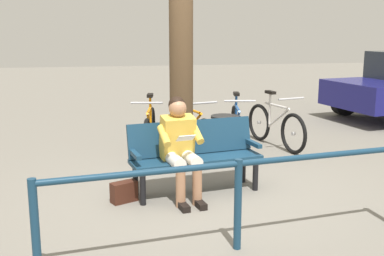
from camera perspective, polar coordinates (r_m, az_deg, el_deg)
The scene contains 11 objects.
ground_plane at distance 5.92m, azimuth 1.50°, elevation -7.68°, with size 40.00×40.00×0.00m, color slate.
bench at distance 5.82m, azimuth 0.26°, elevation -2.79°, with size 1.66×0.75×0.87m.
person_reading at distance 5.56m, azimuth -1.43°, elevation -1.83°, with size 0.54×0.81×1.20m.
handbag at distance 5.62m, azimuth -8.15°, elevation -7.60°, with size 0.30×0.14×0.24m, color #3F1E14.
tree_trunk at distance 6.87m, azimuth -1.31°, elevation 9.21°, with size 0.34×0.34×3.32m, color #4C3823.
litter_bin at distance 7.01m, azimuth 3.92°, elevation -1.45°, with size 0.41×0.41×0.73m.
bicycle_purple at distance 8.16m, azimuth 9.96°, elevation 0.25°, with size 0.57×1.64×0.94m.
bicycle_red at distance 7.87m, azimuth 5.38°, elevation -0.06°, with size 0.50×1.66×0.94m.
bicycle_black at distance 7.60m, azimuth -0.06°, elevation -0.43°, with size 0.56×1.65×0.94m.
bicycle_green at distance 7.68m, azimuth -5.09°, elevation -0.34°, with size 0.49×1.66×0.94m.
railing_fence at distance 4.29m, azimuth 5.56°, elevation -6.91°, with size 3.51×0.55×0.85m.
Camera 1 is at (1.16, 5.45, 1.99)m, focal length 44.50 mm.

